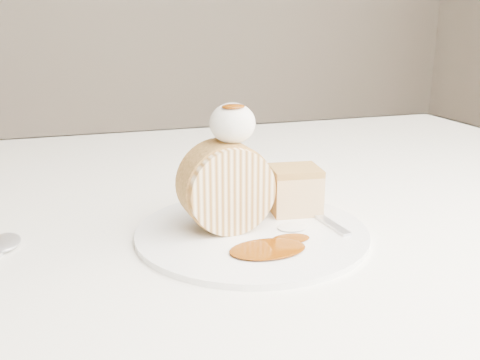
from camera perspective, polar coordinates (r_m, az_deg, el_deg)
name	(u,v)px	position (r m, az deg, el deg)	size (l,w,h in m)	color
table	(186,262)	(0.73, -5.81, -8.67)	(1.40, 0.90, 0.75)	white
plate	(252,232)	(0.57, 1.26, -5.58)	(0.25, 0.25, 0.01)	white
roulade_slice	(226,187)	(0.56, -1.49, -0.76)	(0.09, 0.09, 0.05)	#FFE3B1
cake_chunk	(295,193)	(0.62, 5.85, -1.35)	(0.05, 0.05, 0.05)	tan
whipped_cream	(232,123)	(0.55, -0.81, 6.07)	(0.05, 0.05, 0.04)	white
caramel_drizzle	(233,101)	(0.54, -0.73, 8.39)	(0.02, 0.02, 0.01)	#6D2F04
caramel_pool	(268,249)	(0.52, 2.96, -7.34)	(0.08, 0.05, 0.00)	#6D2F04
fork	(321,218)	(0.61, 8.68, -4.03)	(0.02, 0.15, 0.00)	silver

